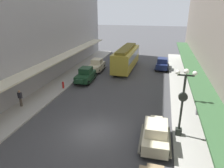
{
  "coord_description": "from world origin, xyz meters",
  "views": [
    {
      "loc": [
        4.68,
        -13.01,
        9.17
      ],
      "look_at": [
        0.0,
        6.0,
        1.8
      ],
      "focal_mm": 32.8,
      "sensor_mm": 36.0,
      "label": 1
    }
  ],
  "objects_px": {
    "lamp_post_with_clock": "(183,100)",
    "fire_hydrant": "(63,85)",
    "parked_car_1": "(97,65)",
    "streetcar": "(126,57)",
    "parked_car_0": "(85,75)",
    "parked_car_3": "(162,63)",
    "pedestrian_0": "(20,98)",
    "parked_car_4": "(156,133)",
    "pedestrian_1": "(198,106)"
  },
  "relations": [
    {
      "from": "parked_car_3",
      "to": "pedestrian_1",
      "type": "xyz_separation_m",
      "value": [
        3.29,
        -14.35,
        0.05
      ]
    },
    {
      "from": "streetcar",
      "to": "pedestrian_0",
      "type": "relative_size",
      "value": 5.89
    },
    {
      "from": "parked_car_1",
      "to": "fire_hydrant",
      "type": "xyz_separation_m",
      "value": [
        -1.57,
        -8.07,
        -0.38
      ]
    },
    {
      "from": "parked_car_0",
      "to": "parked_car_4",
      "type": "xyz_separation_m",
      "value": [
        9.46,
        -11.23,
        0.0
      ]
    },
    {
      "from": "streetcar",
      "to": "pedestrian_1",
      "type": "distance_m",
      "value": 15.78
    },
    {
      "from": "parked_car_0",
      "to": "parked_car_3",
      "type": "distance_m",
      "value": 12.63
    },
    {
      "from": "lamp_post_with_clock",
      "to": "parked_car_3",
      "type": "bearing_deg",
      "value": 94.79
    },
    {
      "from": "parked_car_3",
      "to": "parked_car_4",
      "type": "height_order",
      "value": "same"
    },
    {
      "from": "parked_car_1",
      "to": "pedestrian_0",
      "type": "distance_m",
      "value": 13.79
    },
    {
      "from": "streetcar",
      "to": "fire_hydrant",
      "type": "xyz_separation_m",
      "value": [
        -5.73,
        -10.06,
        -1.34
      ]
    },
    {
      "from": "parked_car_4",
      "to": "streetcar",
      "type": "bearing_deg",
      "value": 106.45
    },
    {
      "from": "parked_car_4",
      "to": "parked_car_0",
      "type": "bearing_deg",
      "value": 130.11
    },
    {
      "from": "fire_hydrant",
      "to": "pedestrian_1",
      "type": "distance_m",
      "value": 14.85
    },
    {
      "from": "streetcar",
      "to": "fire_hydrant",
      "type": "bearing_deg",
      "value": -119.67
    },
    {
      "from": "parked_car_1",
      "to": "fire_hydrant",
      "type": "relative_size",
      "value": 5.2
    },
    {
      "from": "parked_car_3",
      "to": "pedestrian_1",
      "type": "height_order",
      "value": "parked_car_3"
    },
    {
      "from": "parked_car_4",
      "to": "pedestrian_0",
      "type": "distance_m",
      "value": 13.19
    },
    {
      "from": "fire_hydrant",
      "to": "parked_car_3",
      "type": "bearing_deg",
      "value": 45.26
    },
    {
      "from": "parked_car_4",
      "to": "pedestrian_0",
      "type": "xyz_separation_m",
      "value": [
        -12.9,
        2.77,
        0.05
      ]
    },
    {
      "from": "parked_car_1",
      "to": "parked_car_3",
      "type": "bearing_deg",
      "value": 18.72
    },
    {
      "from": "lamp_post_with_clock",
      "to": "fire_hydrant",
      "type": "relative_size",
      "value": 6.29
    },
    {
      "from": "streetcar",
      "to": "pedestrian_1",
      "type": "height_order",
      "value": "streetcar"
    },
    {
      "from": "parked_car_3",
      "to": "pedestrian_0",
      "type": "distance_m",
      "value": 21.16
    },
    {
      "from": "parked_car_1",
      "to": "fire_hydrant",
      "type": "distance_m",
      "value": 8.23
    },
    {
      "from": "parked_car_1",
      "to": "lamp_post_with_clock",
      "type": "height_order",
      "value": "lamp_post_with_clock"
    },
    {
      "from": "parked_car_0",
      "to": "pedestrian_0",
      "type": "height_order",
      "value": "parked_car_0"
    },
    {
      "from": "fire_hydrant",
      "to": "pedestrian_0",
      "type": "distance_m",
      "value": 5.62
    },
    {
      "from": "parked_car_0",
      "to": "parked_car_3",
      "type": "relative_size",
      "value": 1.0
    },
    {
      "from": "lamp_post_with_clock",
      "to": "fire_hydrant",
      "type": "xyz_separation_m",
      "value": [
        -12.75,
        6.59,
        -2.42
      ]
    },
    {
      "from": "parked_car_1",
      "to": "streetcar",
      "type": "xyz_separation_m",
      "value": [
        4.16,
        2.0,
        0.96
      ]
    },
    {
      "from": "parked_car_4",
      "to": "streetcar",
      "type": "relative_size",
      "value": 0.44
    },
    {
      "from": "lamp_post_with_clock",
      "to": "parked_car_0",
      "type": "bearing_deg",
      "value": 138.76
    },
    {
      "from": "parked_car_0",
      "to": "parked_car_3",
      "type": "xyz_separation_m",
      "value": [
        9.62,
        8.2,
        0.0
      ]
    },
    {
      "from": "parked_car_3",
      "to": "lamp_post_with_clock",
      "type": "height_order",
      "value": "lamp_post_with_clock"
    },
    {
      "from": "pedestrian_1",
      "to": "lamp_post_with_clock",
      "type": "bearing_deg",
      "value": -116.5
    },
    {
      "from": "parked_car_0",
      "to": "lamp_post_with_clock",
      "type": "distance_m",
      "value": 14.93
    },
    {
      "from": "streetcar",
      "to": "pedestrian_0",
      "type": "height_order",
      "value": "streetcar"
    },
    {
      "from": "parked_car_0",
      "to": "parked_car_4",
      "type": "distance_m",
      "value": 14.68
    },
    {
      "from": "lamp_post_with_clock",
      "to": "pedestrian_1",
      "type": "relative_size",
      "value": 3.15
    },
    {
      "from": "lamp_post_with_clock",
      "to": "pedestrian_0",
      "type": "bearing_deg",
      "value": 174.94
    },
    {
      "from": "pedestrian_1",
      "to": "streetcar",
      "type": "bearing_deg",
      "value": 123.99
    },
    {
      "from": "parked_car_3",
      "to": "parked_car_4",
      "type": "xyz_separation_m",
      "value": [
        -0.16,
        -19.42,
        0.0
      ]
    },
    {
      "from": "parked_car_4",
      "to": "fire_hydrant",
      "type": "distance_m",
      "value": 13.72
    },
    {
      "from": "fire_hydrant",
      "to": "pedestrian_0",
      "type": "height_order",
      "value": "pedestrian_0"
    },
    {
      "from": "parked_car_4",
      "to": "streetcar",
      "type": "distance_m",
      "value": 18.94
    },
    {
      "from": "lamp_post_with_clock",
      "to": "pedestrian_1",
      "type": "bearing_deg",
      "value": 63.5
    },
    {
      "from": "pedestrian_0",
      "to": "streetcar",
      "type": "bearing_deg",
      "value": 63.87
    },
    {
      "from": "pedestrian_0",
      "to": "pedestrian_1",
      "type": "height_order",
      "value": "same"
    },
    {
      "from": "fire_hydrant",
      "to": "pedestrian_1",
      "type": "bearing_deg",
      "value": -11.66
    },
    {
      "from": "parked_car_3",
      "to": "fire_hydrant",
      "type": "distance_m",
      "value": 15.98
    }
  ]
}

